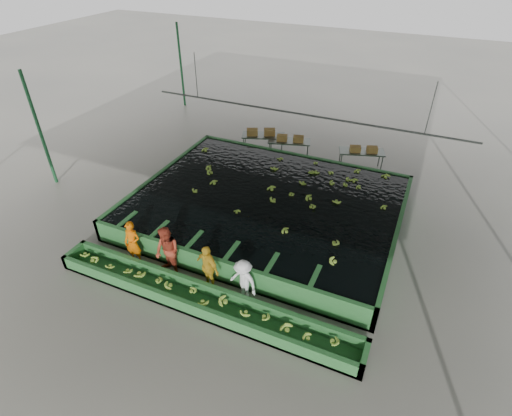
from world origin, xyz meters
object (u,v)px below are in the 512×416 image
at_px(flotation_tank, 266,206).
at_px(worker_b, 167,252).
at_px(box_stack_right, 363,152).
at_px(sorting_trough, 200,299).
at_px(box_stack_left, 261,135).
at_px(packing_table_mid, 289,149).
at_px(worker_a, 133,243).
at_px(box_stack_mid, 290,141).
at_px(packing_table_right, 360,160).
at_px(packing_table_left, 263,144).
at_px(worker_c, 207,267).
at_px(worker_d, 243,281).

height_order(flotation_tank, worker_b, worker_b).
bearing_deg(box_stack_right, sorting_trough, -104.14).
relative_size(sorting_trough, box_stack_left, 7.08).
relative_size(sorting_trough, packing_table_mid, 4.89).
distance_m(worker_a, box_stack_mid, 9.55).
xyz_separation_m(flotation_tank, box_stack_left, (-2.45, 5.03, 0.51)).
height_order(worker_b, packing_table_right, worker_b).
bearing_deg(packing_table_left, box_stack_right, 2.53).
height_order(worker_c, box_stack_left, worker_c).
bearing_deg(packing_table_left, sorting_trough, -77.05).
bearing_deg(worker_a, sorting_trough, -19.56).
xyz_separation_m(worker_b, packing_table_left, (-0.72, 9.38, -0.43)).
bearing_deg(worker_d, flotation_tank, 118.95).
xyz_separation_m(packing_table_mid, box_stack_right, (3.56, 0.25, 0.47)).
height_order(worker_b, worker_c, worker_b).
relative_size(packing_table_right, box_stack_right, 1.65).
bearing_deg(packing_table_left, worker_d, -70.02).
height_order(sorting_trough, packing_table_left, packing_table_left).
bearing_deg(sorting_trough, worker_c, 100.94).
bearing_deg(sorting_trough, box_stack_right, 75.86).
bearing_deg(flotation_tank, packing_table_mid, 100.54).
relative_size(packing_table_mid, box_stack_left, 1.45).
relative_size(flotation_tank, box_stack_left, 7.08).
xyz_separation_m(worker_a, packing_table_right, (5.55, 9.67, -0.35)).
height_order(worker_b, box_stack_left, worker_b).
xyz_separation_m(flotation_tank, worker_a, (-3.01, -4.30, 0.36)).
relative_size(worker_a, worker_b, 0.89).
bearing_deg(packing_table_mid, box_stack_right, 3.97).
distance_m(worker_a, box_stack_right, 11.13).
relative_size(worker_a, box_stack_left, 1.15).
height_order(packing_table_left, box_stack_mid, box_stack_mid).
distance_m(sorting_trough, packing_table_right, 10.77).
xyz_separation_m(packing_table_left, box_stack_left, (-0.11, -0.05, 0.48)).
height_order(packing_table_left, packing_table_right, packing_table_left).
bearing_deg(flotation_tank, sorting_trough, -90.00).
bearing_deg(box_stack_mid, worker_a, -102.87).
bearing_deg(worker_b, packing_table_right, 87.59).
height_order(worker_b, box_stack_right, worker_b).
bearing_deg(box_stack_left, flotation_tank, -64.04).
xyz_separation_m(sorting_trough, worker_a, (-3.01, 0.80, 0.56)).
distance_m(sorting_trough, packing_table_left, 10.45).
xyz_separation_m(packing_table_left, packing_table_right, (4.88, 0.29, -0.01)).
bearing_deg(packing_table_left, packing_table_right, 3.36).
xyz_separation_m(sorting_trough, box_stack_mid, (-0.89, 10.11, 0.68)).
bearing_deg(box_stack_mid, box_stack_right, 4.73).
distance_m(flotation_tank, worker_b, 4.62).
xyz_separation_m(worker_c, packing_table_right, (2.69, 9.67, -0.35)).
bearing_deg(worker_d, packing_table_left, 124.95).
distance_m(worker_b, packing_table_mid, 9.39).
bearing_deg(box_stack_mid, packing_table_right, 5.96).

